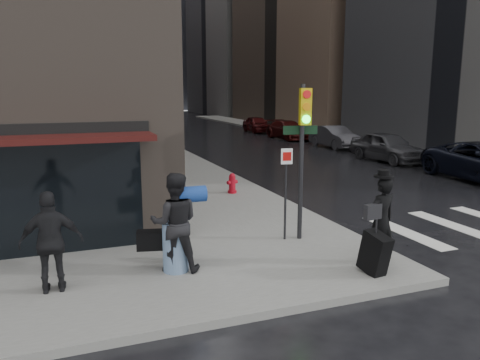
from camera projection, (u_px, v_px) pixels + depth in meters
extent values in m
plane|color=black|center=(303.00, 263.00, 9.87)|extent=(140.00, 140.00, 0.00)
cube|color=slate|center=(129.00, 138.00, 34.64)|extent=(4.00, 50.00, 0.15)
cube|color=slate|center=(292.00, 132.00, 39.33)|extent=(3.00, 50.00, 0.15)
cube|color=silver|center=(405.00, 232.00, 12.00)|extent=(0.50, 3.00, 0.01)
cube|color=silver|center=(453.00, 226.00, 12.55)|extent=(0.50, 3.00, 0.01)
cube|color=#65635E|center=(274.00, 29.00, 69.76)|extent=(22.00, 20.00, 25.00)
cube|color=#65635E|center=(120.00, 16.00, 80.52)|extent=(40.00, 12.00, 32.00)
imported|color=black|center=(381.00, 221.00, 9.33)|extent=(0.69, 0.50, 1.75)
cylinder|color=black|center=(384.00, 176.00, 9.16)|extent=(0.37, 0.37, 0.05)
cylinder|color=black|center=(384.00, 173.00, 9.14)|extent=(0.23, 0.23, 0.14)
cube|color=black|center=(373.00, 212.00, 9.10)|extent=(0.39, 0.16, 0.30)
cube|color=black|center=(375.00, 253.00, 8.82)|extent=(0.38, 0.71, 0.89)
cylinder|color=black|center=(376.00, 230.00, 8.73)|extent=(0.04, 0.04, 0.41)
imported|color=black|center=(175.00, 223.00, 8.87)|extent=(1.08, 0.92, 1.93)
cube|color=black|center=(152.00, 240.00, 9.07)|extent=(0.63, 0.43, 0.36)
cylinder|color=navy|center=(191.00, 194.00, 8.94)|extent=(0.59, 0.34, 0.31)
imported|color=black|center=(51.00, 242.00, 7.97)|extent=(1.05, 0.46, 1.78)
cylinder|color=black|center=(301.00, 164.00, 10.69)|extent=(0.11, 0.11, 3.57)
cube|color=gold|center=(305.00, 107.00, 10.25)|extent=(0.27, 0.20, 0.80)
cylinder|color=red|center=(307.00, 94.00, 10.11)|extent=(0.18, 0.08, 0.18)
cylinder|color=orange|center=(307.00, 107.00, 10.16)|extent=(0.18, 0.08, 0.18)
cylinder|color=#19E533|center=(306.00, 119.00, 10.22)|extent=(0.18, 0.08, 0.18)
cylinder|color=black|center=(285.00, 195.00, 10.76)|extent=(0.05, 0.05, 2.14)
cube|color=white|center=(287.00, 156.00, 10.56)|extent=(0.27, 0.07, 0.36)
cube|color=black|center=(300.00, 130.00, 10.62)|extent=(0.79, 0.18, 0.20)
cylinder|color=#B00A1A|center=(232.00, 192.00, 15.84)|extent=(0.30, 0.30, 0.09)
cylinder|color=#B00A1A|center=(232.00, 185.00, 15.80)|extent=(0.22, 0.22, 0.56)
sphere|color=#B00A1A|center=(232.00, 176.00, 15.74)|extent=(0.20, 0.20, 0.20)
cylinder|color=#B00A1A|center=(232.00, 182.00, 15.78)|extent=(0.39, 0.23, 0.13)
imported|color=#3C3C40|center=(387.00, 147.00, 23.68)|extent=(1.94, 4.46, 1.50)
imported|color=#3E3E42|center=(334.00, 137.00, 29.23)|extent=(1.46, 4.13, 1.36)
imported|color=#3A0C0B|center=(288.00, 130.00, 34.47)|extent=(2.10, 4.72, 1.34)
imported|color=#420D0E|center=(257.00, 124.00, 39.79)|extent=(1.86, 4.09, 1.36)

